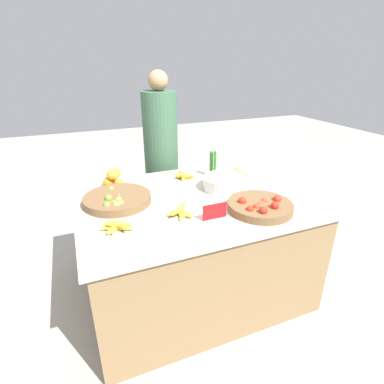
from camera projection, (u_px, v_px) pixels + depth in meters
name	position (u px, v px, depth m)	size (l,w,h in m)	color
ground_plane	(192.00, 284.00, 2.33)	(12.00, 12.00, 0.00)	#A39E93
market_table	(192.00, 244.00, 2.18)	(1.52, 1.19, 0.74)	olive
lime_bowl	(117.00, 199.00, 1.96)	(0.44, 0.44, 0.08)	brown
tomato_basket	(260.00, 206.00, 1.86)	(0.40, 0.40, 0.09)	brown
orange_pile	(113.00, 178.00, 2.21)	(0.14, 0.17, 0.14)	orange
metal_bowl	(225.00, 183.00, 2.17)	(0.32, 0.32, 0.09)	silver
price_sign	(215.00, 211.00, 1.76)	(0.16, 0.01, 0.10)	red
veg_bundle	(213.00, 164.00, 2.38)	(0.05, 0.05, 0.21)	#4C8E42
banana_bunch_back_center	(237.00, 173.00, 2.42)	(0.16, 0.15, 0.06)	gold
banana_bunch_middle_left	(116.00, 226.00, 1.65)	(0.19, 0.16, 0.06)	gold
banana_bunch_middle_right	(184.00, 175.00, 2.37)	(0.17, 0.16, 0.06)	gold
banana_bunch_front_center	(180.00, 211.00, 1.81)	(0.15, 0.18, 0.06)	gold
vendor_person	(162.00, 164.00, 2.82)	(0.31, 0.31, 1.53)	#385B42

